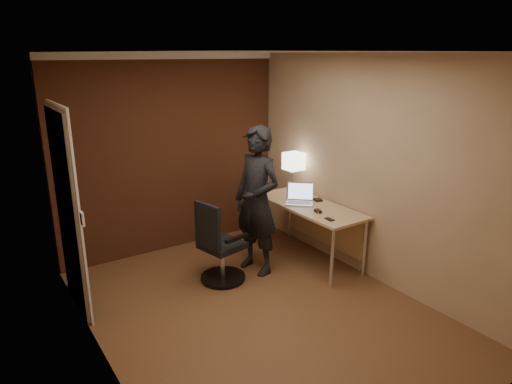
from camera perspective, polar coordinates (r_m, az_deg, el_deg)
room at (r=5.42m, az=-11.40°, el=4.70°), size 4.00×4.00×4.00m
desk at (r=5.65m, az=7.24°, el=-2.68°), size 0.60×1.50×0.73m
desk_lamp at (r=5.91m, az=4.73°, el=3.79°), size 0.22×0.22×0.54m
laptop at (r=5.63m, az=5.47°, el=-0.65°), size 0.42×0.41×0.23m
mouse at (r=5.31m, az=7.74°, el=-2.38°), size 0.09×0.11×0.03m
phone at (r=5.10m, az=9.18°, el=-3.39°), size 0.06×0.12×0.01m
wallet at (r=5.73m, az=7.74°, el=-0.96°), size 0.12×0.13×0.02m
office_chair at (r=5.12m, az=-4.75°, el=-6.98°), size 0.51×0.57×0.94m
person at (r=5.23m, az=0.13°, el=-1.14°), size 0.54×0.70×1.73m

